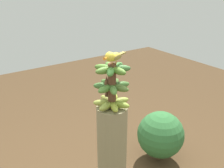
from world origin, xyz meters
TOP-DOWN VIEW (x-y plane):
  - banana_bunch at (-0.00, -0.00)m, footprint 0.24×0.24m
  - perched_bird at (0.02, -0.01)m, footprint 0.10×0.21m
  - tropical_shrub at (-0.35, 0.85)m, footprint 0.48×0.48m

SIDE VIEW (x-z plane):
  - tropical_shrub at x=-0.35m, z-range 0.03..0.58m
  - banana_bunch at x=0.00m, z-range 1.03..1.32m
  - perched_bird at x=0.02m, z-range 1.33..1.41m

